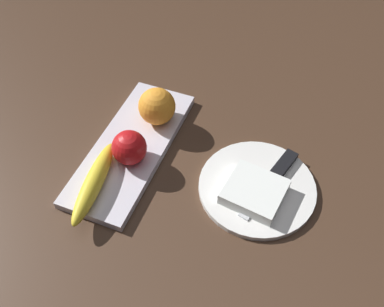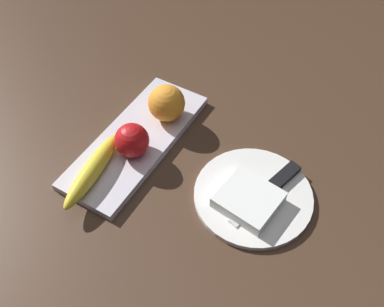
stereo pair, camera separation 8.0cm
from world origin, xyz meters
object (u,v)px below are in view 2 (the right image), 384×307
object	(u,v)px
fruit_tray	(137,141)
knife	(276,184)
apple	(132,140)
folded_napkin	(248,201)
banana	(93,170)
orange_near_apple	(167,103)
dinner_plate	(253,196)

from	to	relation	value
fruit_tray	knife	bearing A→B (deg)	97.53
apple	knife	xyz separation A→B (m)	(-0.07, 0.27, -0.03)
apple	fruit_tray	bearing A→B (deg)	-152.64
fruit_tray	apple	distance (m)	0.06
folded_napkin	banana	bearing A→B (deg)	-72.01
fruit_tray	folded_napkin	size ratio (longest dim) A/B	3.42
apple	orange_near_apple	bearing A→B (deg)	177.62
apple	knife	world-z (taller)	apple
fruit_tray	orange_near_apple	size ratio (longest dim) A/B	4.59
folded_napkin	knife	distance (m)	0.07
banana	knife	distance (m)	0.34
fruit_tray	knife	size ratio (longest dim) A/B	1.94
banana	folded_napkin	world-z (taller)	banana
orange_near_apple	banana	bearing A→B (deg)	-10.10
orange_near_apple	dinner_plate	world-z (taller)	orange_near_apple
folded_napkin	knife	world-z (taller)	folded_napkin
orange_near_apple	folded_napkin	size ratio (longest dim) A/B	0.74
apple	orange_near_apple	size ratio (longest dim) A/B	0.88
apple	banana	distance (m)	0.09
dinner_plate	knife	xyz separation A→B (m)	(-0.04, 0.03, 0.01)
banana	dinner_plate	distance (m)	0.30
fruit_tray	banana	bearing A→B (deg)	-6.93
knife	apple	bearing A→B (deg)	-59.96
fruit_tray	dinner_plate	xyz separation A→B (m)	(0.00, 0.26, -0.00)
apple	knife	size ratio (longest dim) A/B	0.37
banana	orange_near_apple	bearing A→B (deg)	161.81
banana	knife	world-z (taller)	banana
apple	dinner_plate	size ratio (longest dim) A/B	0.31
knife	fruit_tray	bearing A→B (deg)	-66.93
banana	knife	bearing A→B (deg)	109.00
orange_near_apple	dinner_plate	size ratio (longest dim) A/B	0.35
fruit_tray	banana	distance (m)	0.12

